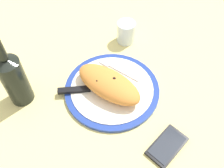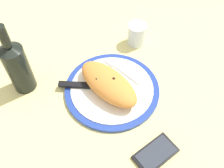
{
  "view_description": "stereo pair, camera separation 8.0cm",
  "coord_description": "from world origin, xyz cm",
  "px_view_note": "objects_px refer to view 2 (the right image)",
  "views": [
    {
      "loc": [
        -20.55,
        44.08,
        67.79
      ],
      "look_at": [
        0.0,
        0.0,
        3.52
      ],
      "focal_mm": 39.69,
      "sensor_mm": 36.0,
      "label": 1
    },
    {
      "loc": [
        -27.54,
        40.08,
        67.79
      ],
      "look_at": [
        0.0,
        0.0,
        3.52
      ],
      "focal_mm": 39.69,
      "sensor_mm": 36.0,
      "label": 2
    }
  ],
  "objects_px": {
    "calzone": "(108,83)",
    "fork": "(119,69)",
    "plate": "(112,89)",
    "knife": "(83,85)",
    "smartphone": "(156,154)",
    "wine_bottle": "(17,66)",
    "water_glass": "(136,35)"
  },
  "relations": [
    {
      "from": "fork",
      "to": "knife",
      "type": "bearing_deg",
      "value": 65.64
    },
    {
      "from": "plate",
      "to": "fork",
      "type": "distance_m",
      "value": 0.08
    },
    {
      "from": "fork",
      "to": "knife",
      "type": "xyz_separation_m",
      "value": [
        0.06,
        0.13,
        0.0
      ]
    },
    {
      "from": "water_glass",
      "to": "smartphone",
      "type": "bearing_deg",
      "value": 128.14
    },
    {
      "from": "fork",
      "to": "smartphone",
      "type": "relative_size",
      "value": 1.17
    },
    {
      "from": "calzone",
      "to": "fork",
      "type": "relative_size",
      "value": 1.54
    },
    {
      "from": "calzone",
      "to": "fork",
      "type": "xyz_separation_m",
      "value": [
        0.02,
        -0.09,
        -0.03
      ]
    },
    {
      "from": "fork",
      "to": "calzone",
      "type": "bearing_deg",
      "value": 100.75
    },
    {
      "from": "smartphone",
      "to": "knife",
      "type": "bearing_deg",
      "value": -11.61
    },
    {
      "from": "calzone",
      "to": "water_glass",
      "type": "relative_size",
      "value": 2.97
    },
    {
      "from": "water_glass",
      "to": "plate",
      "type": "bearing_deg",
      "value": 102.54
    },
    {
      "from": "plate",
      "to": "knife",
      "type": "bearing_deg",
      "value": 31.35
    },
    {
      "from": "smartphone",
      "to": "calzone",
      "type": "bearing_deg",
      "value": -23.71
    },
    {
      "from": "plate",
      "to": "calzone",
      "type": "distance_m",
      "value": 0.04
    },
    {
      "from": "calzone",
      "to": "smartphone",
      "type": "xyz_separation_m",
      "value": [
        -0.23,
        0.1,
        -0.04
      ]
    },
    {
      "from": "water_glass",
      "to": "fork",
      "type": "bearing_deg",
      "value": 100.45
    },
    {
      "from": "fork",
      "to": "smartphone",
      "type": "bearing_deg",
      "value": 142.29
    },
    {
      "from": "fork",
      "to": "wine_bottle",
      "type": "bearing_deg",
      "value": 45.02
    },
    {
      "from": "knife",
      "to": "water_glass",
      "type": "relative_size",
      "value": 2.47
    },
    {
      "from": "plate",
      "to": "fork",
      "type": "bearing_deg",
      "value": -73.25
    },
    {
      "from": "fork",
      "to": "wine_bottle",
      "type": "xyz_separation_m",
      "value": [
        0.23,
        0.23,
        0.08
      ]
    },
    {
      "from": "calzone",
      "to": "fork",
      "type": "distance_m",
      "value": 0.1
    },
    {
      "from": "plate",
      "to": "fork",
      "type": "xyz_separation_m",
      "value": [
        0.02,
        -0.08,
        0.01
      ]
    },
    {
      "from": "knife",
      "to": "wine_bottle",
      "type": "xyz_separation_m",
      "value": [
        0.17,
        0.1,
        0.08
      ]
    },
    {
      "from": "water_glass",
      "to": "calzone",
      "type": "bearing_deg",
      "value": 100.55
    },
    {
      "from": "calzone",
      "to": "smartphone",
      "type": "height_order",
      "value": "calzone"
    },
    {
      "from": "water_glass",
      "to": "wine_bottle",
      "type": "xyz_separation_m",
      "value": [
        0.2,
        0.39,
        0.06
      ]
    },
    {
      "from": "fork",
      "to": "water_glass",
      "type": "height_order",
      "value": "water_glass"
    },
    {
      "from": "fork",
      "to": "smartphone",
      "type": "height_order",
      "value": "fork"
    },
    {
      "from": "plate",
      "to": "smartphone",
      "type": "bearing_deg",
      "value": 153.28
    },
    {
      "from": "knife",
      "to": "wine_bottle",
      "type": "distance_m",
      "value": 0.21
    },
    {
      "from": "plate",
      "to": "water_glass",
      "type": "relative_size",
      "value": 3.75
    }
  ]
}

